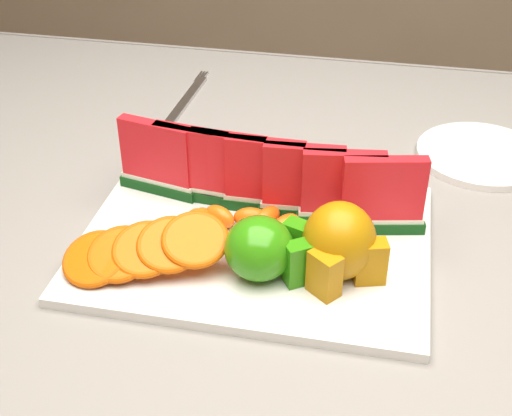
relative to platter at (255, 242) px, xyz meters
The scene contains 11 objects.
table 0.13m from the platter, 76.72° to the left, with size 1.40×0.90×0.75m.
tablecloth 0.08m from the platter, 76.72° to the left, with size 1.53×1.03×0.20m.
platter is the anchor object (origin of this frame).
apple_cluster 0.08m from the platter, 68.18° to the right, with size 0.11×0.09×0.07m.
pear_cluster 0.12m from the platter, 23.28° to the right, with size 0.10×0.11×0.09m.
side_plate 0.38m from the platter, 44.11° to the left, with size 0.20×0.20×0.01m.
fork 0.41m from the platter, 117.00° to the left, with size 0.02×0.20×0.00m.
watermelon_row 0.08m from the platter, 89.89° to the left, with size 0.39×0.07×0.10m.
orange_fan_front 0.13m from the platter, 144.04° to the right, with size 0.19×0.12×0.05m.
orange_fan_back 0.13m from the platter, 98.33° to the left, with size 0.28×0.10×0.04m.
tangerine_segments 0.03m from the platter, 152.87° to the left, with size 0.14×0.07×0.03m.
Camera 1 is at (0.12, -0.71, 1.27)m, focal length 50.00 mm.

